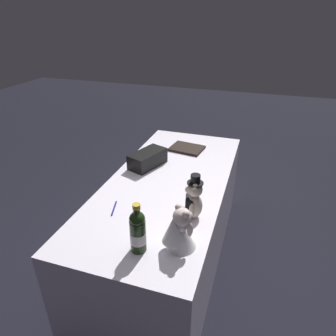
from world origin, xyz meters
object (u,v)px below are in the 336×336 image
(teddy_bear_bride, at_px, (180,230))
(champagne_bottle, at_px, (138,231))
(signing_pen, at_px, (114,208))
(gift_case_black, at_px, (148,159))
(teddy_bear_groom, at_px, (193,201))
(guestbook, at_px, (187,148))

(teddy_bear_bride, xyz_separation_m, champagne_bottle, (-0.08, 0.19, 0.01))
(signing_pen, bearing_deg, teddy_bear_bride, -113.24)
(signing_pen, bearing_deg, gift_case_black, 1.22)
(teddy_bear_groom, relative_size, gift_case_black, 0.83)
(teddy_bear_bride, relative_size, signing_pen, 1.63)
(teddy_bear_groom, bearing_deg, guestbook, 16.70)
(champagne_bottle, bearing_deg, teddy_bear_bride, -67.02)
(signing_pen, height_order, gift_case_black, gift_case_black)
(teddy_bear_bride, bearing_deg, champagne_bottle, 112.98)
(gift_case_black, distance_m, guestbook, 0.46)
(teddy_bear_bride, height_order, gift_case_black, teddy_bear_bride)
(teddy_bear_groom, distance_m, gift_case_black, 0.74)
(teddy_bear_groom, height_order, signing_pen, teddy_bear_groom)
(teddy_bear_groom, bearing_deg, gift_case_black, 42.67)
(teddy_bear_groom, distance_m, teddy_bear_bride, 0.28)
(teddy_bear_groom, xyz_separation_m, guestbook, (0.94, 0.28, -0.10))
(champagne_bottle, relative_size, guestbook, 1.01)
(signing_pen, distance_m, gift_case_black, 0.61)
(champagne_bottle, bearing_deg, signing_pen, 44.96)
(teddy_bear_groom, height_order, guestbook, teddy_bear_groom)
(teddy_bear_bride, bearing_deg, gift_case_black, 31.25)
(teddy_bear_bride, relative_size, champagne_bottle, 0.87)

